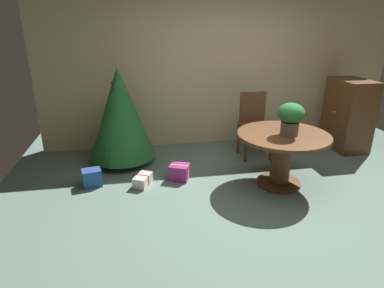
{
  "coord_description": "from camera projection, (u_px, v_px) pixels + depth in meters",
  "views": [
    {
      "loc": [
        -1.47,
        -3.16,
        2.02
      ],
      "look_at": [
        -0.85,
        0.3,
        0.69
      ],
      "focal_mm": 30.44,
      "sensor_mm": 36.0,
      "label": 1
    }
  ],
  "objects": [
    {
      "name": "ground_plane",
      "position": [
        267.0,
        203.0,
        3.87
      ],
      "size": [
        6.6,
        6.6,
        0.0
      ],
      "primitive_type": "plane",
      "color": "slate"
    },
    {
      "name": "back_wall_panel",
      "position": [
        222.0,
        67.0,
        5.43
      ],
      "size": [
        6.0,
        0.1,
        2.6
      ],
      "primitive_type": "cube",
      "color": "beige",
      "rests_on": "ground_plane"
    },
    {
      "name": "round_dining_table",
      "position": [
        282.0,
        150.0,
        4.14
      ],
      "size": [
        1.15,
        1.15,
        0.7
      ],
      "color": "brown",
      "rests_on": "ground_plane"
    },
    {
      "name": "flower_vase",
      "position": [
        291.0,
        116.0,
        3.94
      ],
      "size": [
        0.32,
        0.32,
        0.4
      ],
      "color": "#665B51",
      "rests_on": "round_dining_table"
    },
    {
      "name": "wooden_chair_far",
      "position": [
        254.0,
        121.0,
        5.06
      ],
      "size": [
        0.45,
        0.4,
        1.0
      ],
      "color": "brown",
      "rests_on": "ground_plane"
    },
    {
      "name": "holiday_tree",
      "position": [
        120.0,
        113.0,
        4.73
      ],
      "size": [
        0.97,
        0.97,
        1.43
      ],
      "color": "brown",
      "rests_on": "ground_plane"
    },
    {
      "name": "gift_box_cream",
      "position": [
        143.0,
        180.0,
        4.25
      ],
      "size": [
        0.28,
        0.33,
        0.14
      ],
      "color": "silver",
      "rests_on": "ground_plane"
    },
    {
      "name": "gift_box_blue",
      "position": [
        92.0,
        178.0,
        4.23
      ],
      "size": [
        0.27,
        0.23,
        0.23
      ],
      "color": "#1E569E",
      "rests_on": "ground_plane"
    },
    {
      "name": "gift_box_purple",
      "position": [
        180.0,
        172.0,
        4.4
      ],
      "size": [
        0.31,
        0.3,
        0.21
      ],
      "color": "#9E287A",
      "rests_on": "ground_plane"
    },
    {
      "name": "wooden_cabinet",
      "position": [
        348.0,
        115.0,
        5.36
      ],
      "size": [
        0.52,
        0.75,
        1.15
      ],
      "color": "brown",
      "rests_on": "ground_plane"
    },
    {
      "name": "potted_plant",
      "position": [
        309.0,
        137.0,
        5.36
      ],
      "size": [
        0.31,
        0.31,
        0.43
      ],
      "color": "#4C382D",
      "rests_on": "ground_plane"
    }
  ]
}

